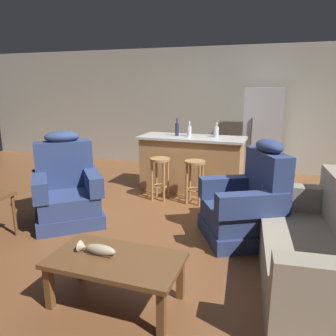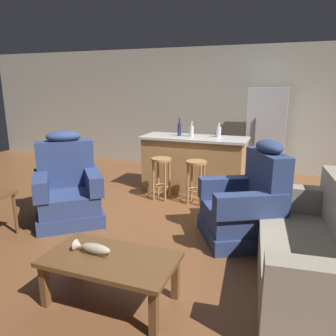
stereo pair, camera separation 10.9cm
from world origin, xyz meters
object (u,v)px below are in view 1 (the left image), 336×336
at_px(bottle_tall_green, 216,131).
at_px(recliner_near_island, 248,205).
at_px(refrigerator, 263,134).
at_px(bar_stool_left, 160,171).
at_px(coffee_table, 115,264).
at_px(bottle_wine_dark, 189,131).
at_px(fish_figurine, 97,249).
at_px(recliner_near_lamp, 67,190).
at_px(bottle_short_amber, 177,129).
at_px(kitchen_island, 192,164).
at_px(bar_stool_right, 195,174).
at_px(couch, 319,252).

bearing_deg(bottle_tall_green, recliner_near_island, -67.03).
bearing_deg(refrigerator, bar_stool_left, -128.49).
height_order(coffee_table, bottle_wine_dark, bottle_wine_dark).
bearing_deg(bottle_wine_dark, fish_figurine, -88.48).
height_order(recliner_near_lamp, refrigerator, refrigerator).
relative_size(bar_stool_left, bottle_wine_dark, 2.60).
xyz_separation_m(fish_figurine, recliner_near_lamp, (-1.28, 1.37, -0.04)).
height_order(fish_figurine, bottle_short_amber, bottle_short_amber).
distance_m(kitchen_island, bar_stool_right, 0.67).
bearing_deg(bottle_tall_green, refrigerator, 56.82).
xyz_separation_m(recliner_near_island, bar_stool_right, (-0.90, 0.97, 0.05)).
distance_m(fish_figurine, bottle_tall_green, 3.39).
height_order(couch, bottle_wine_dark, bottle_wine_dark).
bearing_deg(bar_stool_right, bottle_tall_green, 76.89).
bearing_deg(couch, kitchen_island, -58.40).
height_order(recliner_near_lamp, bar_stool_right, recliner_near_lamp).
bearing_deg(recliner_near_lamp, bottle_tall_green, 100.28).
height_order(fish_figurine, bottle_tall_green, bottle_tall_green).
bearing_deg(recliner_near_island, bottle_short_amber, -77.80).
bearing_deg(kitchen_island, bottle_short_amber, 175.62).
bearing_deg(coffee_table, bottle_wine_dark, 94.62).
xyz_separation_m(recliner_near_lamp, bottle_wine_dark, (1.19, 1.85, 0.63)).
bearing_deg(bar_stool_left, bottle_short_amber, 83.01).
height_order(recliner_near_island, kitchen_island, recliner_near_island).
bearing_deg(fish_figurine, bar_stool_right, 85.87).
height_order(coffee_table, recliner_near_lamp, recliner_near_lamp).
height_order(couch, kitchen_island, kitchen_island).
relative_size(kitchen_island, bar_stool_right, 2.65).
relative_size(recliner_near_lamp, bottle_tall_green, 4.92).
bearing_deg(bar_stool_right, bar_stool_left, 180.00).
distance_m(fish_figurine, refrigerator, 4.55).
bearing_deg(recliner_near_lamp, coffee_table, 6.75).
bearing_deg(bottle_short_amber, bottle_tall_green, 8.07).
bearing_deg(coffee_table, bar_stool_right, 89.77).
relative_size(refrigerator, bottle_wine_dark, 6.72).
height_order(coffee_table, bar_stool_right, bar_stool_right).
distance_m(fish_figurine, couch, 1.97).
height_order(coffee_table, bar_stool_left, bar_stool_left).
relative_size(coffee_table, couch, 0.56).
distance_m(coffee_table, bottle_wine_dark, 3.31).
bearing_deg(recliner_near_lamp, kitchen_island, 106.12).
bearing_deg(couch, coffee_table, 21.19).
relative_size(coffee_table, kitchen_island, 0.61).
relative_size(recliner_near_island, bottle_tall_green, 4.92).
bearing_deg(kitchen_island, bottle_tall_green, 16.42).
bearing_deg(bottle_tall_green, couch, -60.27).
relative_size(fish_figurine, bar_stool_left, 0.50).
relative_size(couch, recliner_near_island, 1.65).
distance_m(recliner_near_lamp, bar_stool_right, 1.90).
xyz_separation_m(bar_stool_left, bottle_short_amber, (0.08, 0.65, 0.59)).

